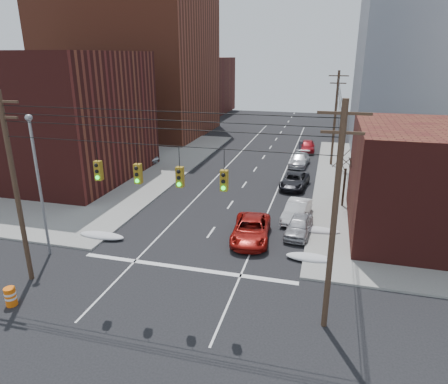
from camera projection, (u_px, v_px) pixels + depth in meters
The scene contains 27 objects.
ground at pixel (139, 335), 19.04m from camera, with size 160.00×160.00×0.00m, color black.
sidewalk_nw at pixel (40, 160), 50.21m from camera, with size 40.00×40.00×0.15m, color gray.
building_brick_tall at pixel (131, 39), 63.79m from camera, with size 24.00×20.00×30.00m, color brown.
building_brick_near at pixel (39, 116), 42.33m from camera, with size 20.00×16.00×13.00m, color #4D1A17.
building_brick_far at pixel (179, 85), 90.97m from camera, with size 22.00×18.00×12.00m, color #4D1A17.
building_glass at pixel (425, 64), 73.59m from camera, with size 20.00×18.00×22.00m, color gray.
utility_pole_left at pixel (15, 187), 21.94m from camera, with size 2.20×0.28×11.00m.
utility_pole_right at pixel (334, 217), 17.83m from camera, with size 2.20×0.28×11.00m.
utility_pole_far at pixel (335, 117), 46.15m from camera, with size 2.20×0.28×11.00m.
traffic_signals at pixel (158, 174), 19.39m from camera, with size 17.00×0.42×2.02m.
street_light at pixel (38, 175), 25.01m from camera, with size 0.44×0.44×9.32m.
bare_tree at pixel (344, 182), 34.23m from camera, with size 2.09×2.20×4.93m.
snow_nw at pixel (102, 236), 28.98m from camera, with size 3.50×1.08×0.42m, color silver.
snow_ne at pixel (309, 257), 25.86m from camera, with size 3.00×1.08×0.42m, color silver.
snow_east_far at pixel (313, 230), 29.97m from camera, with size 4.00×1.08×0.42m, color silver.
red_pickup at pixel (251, 230), 28.61m from camera, with size 2.58×5.58×1.55m, color maroon.
parked_car_a at pixel (299, 226), 29.41m from camera, with size 1.72×4.27×1.46m, color #A9A8AD.
parked_car_b at pixel (297, 211), 32.10m from camera, with size 1.63×4.67×1.54m, color silver.
parked_car_c at pixel (295, 181), 39.88m from camera, with size 2.37×5.13×1.43m, color black.
parked_car_d at pixel (299, 160), 47.73m from camera, with size 2.04×5.02×1.46m, color silver.
parked_car_e at pixel (308, 146), 54.56m from camera, with size 1.87×4.64×1.58m, color maroon.
parked_car_f at pixel (304, 147), 54.80m from camera, with size 1.40×4.02×1.32m, color black.
lot_car_a at pixel (114, 169), 43.67m from camera, with size 1.33×3.81×1.26m, color white.
lot_car_b at pixel (140, 156), 48.86m from camera, with size 2.38×5.17×1.44m, color silver.
lot_car_c at pixel (74, 165), 44.81m from camera, with size 2.19×5.38×1.56m, color black.
lot_car_d at pixel (110, 156), 48.89m from camera, with size 1.77×4.41×1.50m, color #A1A1A5.
construction_barrel at pixel (11, 296), 21.14m from camera, with size 0.77×0.77×1.04m.
Camera 1 is at (7.95, -14.20, 12.69)m, focal length 32.00 mm.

